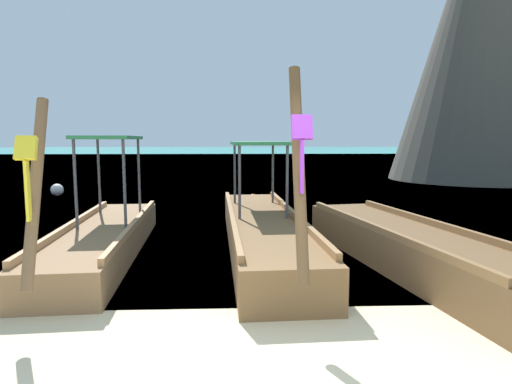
% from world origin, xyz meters
% --- Properties ---
extents(sea_water, '(120.00, 120.00, 0.00)m').
position_xyz_m(sea_water, '(0.00, 61.95, 0.00)').
color(sea_water, '#2DB29E').
rests_on(sea_water, ground).
extents(longtail_boat_yellow_ribbon, '(1.50, 6.11, 2.42)m').
position_xyz_m(longtail_boat_yellow_ribbon, '(-2.59, 4.52, 0.32)').
color(longtail_boat_yellow_ribbon, olive).
rests_on(longtail_boat_yellow_ribbon, ground).
extents(longtail_boat_violet_ribbon, '(1.52, 7.22, 2.73)m').
position_xyz_m(longtail_boat_violet_ribbon, '(0.16, 4.88, 0.35)').
color(longtail_boat_violet_ribbon, brown).
rests_on(longtail_boat_violet_ribbon, ground).
extents(longtail_boat_pink_ribbon, '(2.13, 6.06, 2.51)m').
position_xyz_m(longtail_boat_pink_ribbon, '(2.36, 3.47, 0.31)').
color(longtail_boat_pink_ribbon, brown).
rests_on(longtail_boat_pink_ribbon, ground).
extents(karst_rock, '(8.84, 7.98, 14.33)m').
position_xyz_m(karst_rock, '(11.65, 18.52, 6.88)').
color(karst_rock, '#47443D').
rests_on(karst_rock, ground).
extents(mooring_buoy_near, '(0.43, 0.43, 0.43)m').
position_xyz_m(mooring_buoy_near, '(-6.62, 12.67, 0.22)').
color(mooring_buoy_near, white).
rests_on(mooring_buoy_near, sea_water).
extents(mooring_buoy_far, '(0.37, 0.37, 0.37)m').
position_xyz_m(mooring_buoy_far, '(0.17, 9.94, 0.19)').
color(mooring_buoy_far, '#EA5119').
rests_on(mooring_buoy_far, sea_water).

